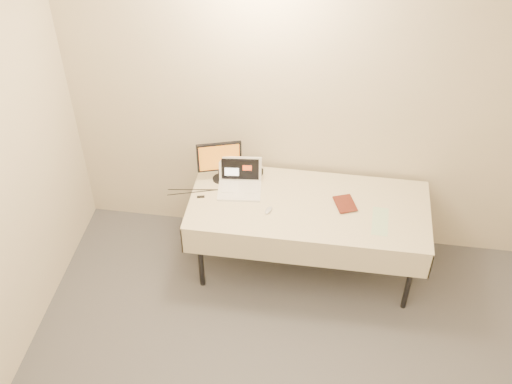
# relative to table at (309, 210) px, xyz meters

# --- Properties ---
(back_wall) EXTENTS (4.00, 0.10, 2.70)m
(back_wall) POSITION_rel_table_xyz_m (0.00, 0.45, 0.67)
(back_wall) COLOR beige
(back_wall) RESTS_ON ground
(table) EXTENTS (1.86, 0.81, 0.74)m
(table) POSITION_rel_table_xyz_m (0.00, 0.00, 0.00)
(table) COLOR black
(table) RESTS_ON ground
(laptop) EXTENTS (0.36, 0.30, 0.24)m
(laptop) POSITION_rel_table_xyz_m (-0.56, 0.12, 0.12)
(laptop) COLOR white
(laptop) RESTS_ON table
(monitor) EXTENTS (0.34, 0.15, 0.36)m
(monitor) POSITION_rel_table_xyz_m (-0.74, 0.20, 0.28)
(monitor) COLOR black
(monitor) RESTS_ON table
(book) EXTENTS (0.14, 0.07, 0.19)m
(book) POSITION_rel_table_xyz_m (0.21, 0.01, 0.16)
(book) COLOR maroon
(book) RESTS_ON table
(alarm_clock) EXTENTS (0.15, 0.10, 0.06)m
(alarm_clock) POSITION_rel_table_xyz_m (-0.48, 0.31, 0.09)
(alarm_clock) COLOR black
(alarm_clock) RESTS_ON table
(clicker) EXTENTS (0.07, 0.10, 0.02)m
(clicker) POSITION_rel_table_xyz_m (-0.30, -0.12, 0.07)
(clicker) COLOR #B8B8BA
(clicker) RESTS_ON table
(paper_form) EXTENTS (0.13, 0.31, 0.00)m
(paper_form) POSITION_rel_table_xyz_m (0.55, -0.11, 0.06)
(paper_form) COLOR #B9DDB0
(paper_form) RESTS_ON table
(usb_dongle) EXTENTS (0.06, 0.03, 0.01)m
(usb_dongle) POSITION_rel_table_xyz_m (-0.85, -0.04, 0.07)
(usb_dongle) COLOR black
(usb_dongle) RESTS_ON table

